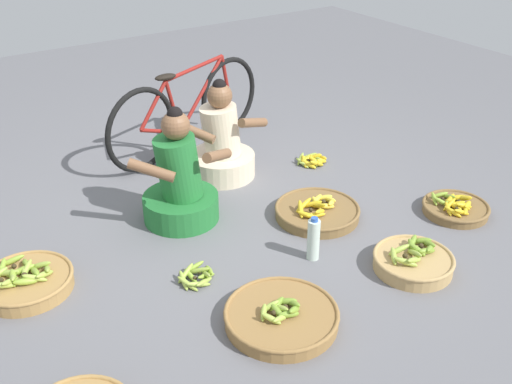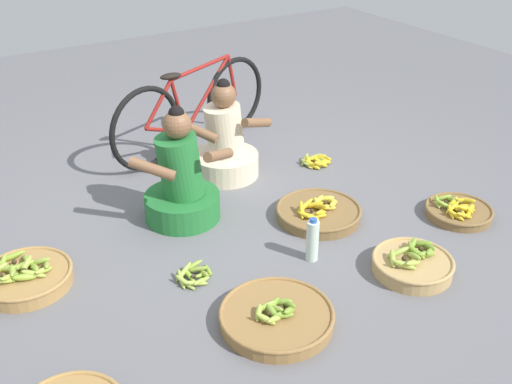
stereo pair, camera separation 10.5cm
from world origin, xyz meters
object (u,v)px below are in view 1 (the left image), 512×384
at_px(vendor_woman_front, 180,185).
at_px(water_bottle, 313,239).
at_px(banana_basket_mid_left, 317,211).
at_px(banana_basket_mid_right, 281,316).
at_px(vendor_woman_behind, 221,146).
at_px(banana_basket_front_right, 26,281).
at_px(loose_bananas_back_center, 197,276).
at_px(banana_basket_front_center, 455,208).
at_px(bicycle_leaning, 188,110).
at_px(loose_bananas_near_vendor, 313,160).
at_px(banana_basket_near_bicycle, 413,261).

xyz_separation_m(vendor_woman_front, water_bottle, (0.46, -0.88, -0.13)).
xyz_separation_m(banana_basket_mid_left, banana_basket_mid_right, (-0.85, -0.76, 0.00)).
distance_m(vendor_woman_behind, banana_basket_mid_left, 0.97).
bearing_deg(banana_basket_mid_right, water_bottle, 36.69).
xyz_separation_m(banana_basket_front_right, loose_bananas_back_center, (0.87, -0.47, -0.03)).
relative_size(banana_basket_mid_left, banana_basket_front_center, 1.27).
distance_m(vendor_woman_front, banana_basket_front_center, 1.93).
height_order(bicycle_leaning, banana_basket_mid_right, bicycle_leaning).
distance_m(vendor_woman_behind, loose_bananas_near_vendor, 0.79).
xyz_separation_m(vendor_woman_front, vendor_woman_behind, (0.57, 0.41, -0.01)).
xyz_separation_m(vendor_woman_behind, loose_bananas_near_vendor, (0.72, -0.23, -0.22)).
height_order(vendor_woman_front, banana_basket_front_right, vendor_woman_front).
distance_m(banana_basket_mid_left, banana_basket_near_bicycle, 0.81).
height_order(banana_basket_front_center, loose_bananas_near_vendor, banana_basket_front_center).
bearing_deg(banana_basket_near_bicycle, bicycle_leaning, 97.70).
bearing_deg(banana_basket_near_bicycle, vendor_woman_behind, 100.82).
relative_size(bicycle_leaning, banana_basket_near_bicycle, 3.35).
height_order(bicycle_leaning, banana_basket_near_bicycle, bicycle_leaning).
relative_size(loose_bananas_back_center, water_bottle, 0.85).
relative_size(bicycle_leaning, banana_basket_mid_right, 2.63).
distance_m(vendor_woman_behind, banana_basket_near_bicycle, 1.76).
bearing_deg(banana_basket_near_bicycle, loose_bananas_back_center, 151.30).
height_order(vendor_woman_front, water_bottle, vendor_woman_front).
bearing_deg(vendor_woman_front, banana_basket_mid_left, -32.58).
height_order(banana_basket_near_bicycle, banana_basket_front_right, banana_basket_front_right).
distance_m(banana_basket_near_bicycle, banana_basket_front_right, 2.30).
bearing_deg(banana_basket_front_center, loose_bananas_back_center, 170.23).
bearing_deg(banana_basket_near_bicycle, banana_basket_mid_right, 177.51).
distance_m(banana_basket_mid_left, banana_basket_mid_right, 1.14).
height_order(vendor_woman_front, vendor_woman_behind, vendor_woman_front).
bearing_deg(bicycle_leaning, banana_basket_mid_left, -82.15).
distance_m(banana_basket_mid_left, banana_basket_front_center, 0.98).
xyz_separation_m(vendor_woman_behind, water_bottle, (-0.11, -1.29, -0.11)).
distance_m(banana_basket_front_center, loose_bananas_near_vendor, 1.23).
bearing_deg(banana_basket_mid_left, vendor_woman_front, 147.42).
xyz_separation_m(bicycle_leaning, banana_basket_mid_left, (0.21, -1.49, -0.31)).
distance_m(banana_basket_mid_right, banana_basket_near_bicycle, 0.96).
bearing_deg(banana_basket_front_center, banana_basket_near_bicycle, -157.65).
bearing_deg(banana_basket_mid_left, banana_basket_mid_right, -138.32).
bearing_deg(banana_basket_front_center, loose_bananas_near_vendor, 106.33).
xyz_separation_m(vendor_woman_behind, banana_basket_mid_right, (-0.63, -1.68, -0.20)).
height_order(vendor_woman_behind, loose_bananas_back_center, vendor_woman_behind).
bearing_deg(vendor_woman_front, banana_basket_front_right, -169.58).
bearing_deg(loose_bananas_back_center, loose_bananas_near_vendor, 28.90).
relative_size(banana_basket_mid_right, water_bottle, 2.12).
relative_size(banana_basket_front_center, banana_basket_front_right, 0.86).
distance_m(banana_basket_front_right, loose_bananas_back_center, 0.99).
distance_m(bicycle_leaning, loose_bananas_near_vendor, 1.12).
relative_size(vendor_woman_behind, bicycle_leaning, 0.48).
xyz_separation_m(banana_basket_front_right, water_bottle, (1.58, -0.67, 0.08)).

